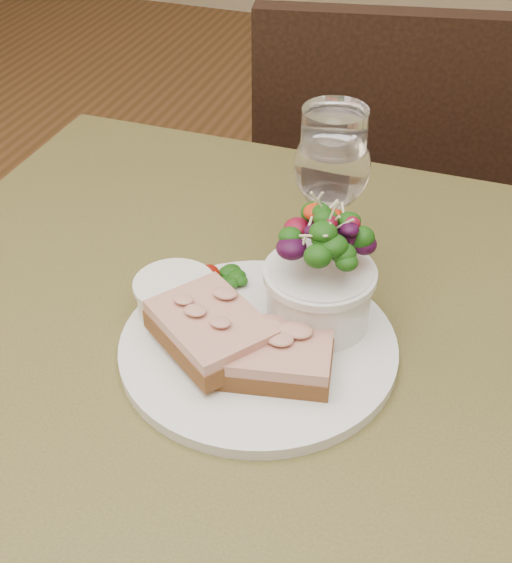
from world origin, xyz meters
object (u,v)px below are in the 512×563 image
(dinner_plate, at_px, (258,347))
(wine_glass, at_px, (332,171))
(cafe_table, at_px, (242,421))
(salad_bowl, at_px, (320,271))
(chair_far, at_px, (370,286))
(sandwich_front, at_px, (274,355))
(sandwich_back, at_px, (211,329))
(ramekin, at_px, (175,295))

(dinner_plate, xyz_separation_m, wine_glass, (0.03, 0.14, 0.12))
(cafe_table, bearing_deg, dinner_plate, 2.49)
(cafe_table, bearing_deg, salad_bowl, 40.19)
(chair_far, bearing_deg, dinner_plate, 79.77)
(chair_far, relative_size, salad_bowl, 7.09)
(dinner_plate, relative_size, sandwich_front, 2.26)
(sandwich_front, relative_size, wine_glass, 0.66)
(sandwich_back, bearing_deg, ramekin, 179.59)
(salad_bowl, relative_size, wine_glass, 0.73)
(cafe_table, xyz_separation_m, dinner_plate, (0.02, 0.00, 0.11))
(ramekin, relative_size, salad_bowl, 0.58)
(salad_bowl, distance_m, wine_glass, 0.11)
(dinner_plate, height_order, sandwich_back, sandwich_back)
(sandwich_back, bearing_deg, dinner_plate, 65.13)
(dinner_plate, xyz_separation_m, sandwich_front, (0.02, -0.03, 0.02))
(dinner_plate, bearing_deg, ramekin, 169.50)
(dinner_plate, relative_size, wine_glass, 1.50)
(sandwich_back, relative_size, salad_bowl, 1.08)
(ramekin, bearing_deg, dinner_plate, -10.50)
(chair_far, xyz_separation_m, salad_bowl, (0.06, -0.67, 0.53))
(dinner_plate, height_order, ramekin, ramekin)
(dinner_plate, relative_size, salad_bowl, 2.07)
(cafe_table, distance_m, chair_far, 0.81)
(cafe_table, xyz_separation_m, sandwich_back, (-0.02, -0.02, 0.14))
(chair_far, relative_size, sandwich_back, 6.57)
(dinner_plate, distance_m, sandwich_front, 0.04)
(sandwich_front, bearing_deg, wine_glass, 78.64)
(chair_far, relative_size, dinner_plate, 3.42)
(ramekin, bearing_deg, cafe_table, -13.44)
(ramekin, bearing_deg, wine_glass, 47.38)
(chair_far, distance_m, ramekin, 0.86)
(sandwich_front, bearing_deg, sandwich_back, 164.86)
(cafe_table, height_order, wine_glass, wine_glass)
(salad_bowl, bearing_deg, sandwich_back, -138.53)
(chair_far, relative_size, ramekin, 12.17)
(sandwich_front, distance_m, sandwich_back, 0.06)
(salad_bowl, bearing_deg, chair_far, 95.12)
(ramekin, xyz_separation_m, salad_bowl, (0.14, 0.03, 0.04))
(dinner_plate, bearing_deg, chair_far, 91.36)
(cafe_table, distance_m, sandwich_back, 0.14)
(dinner_plate, relative_size, sandwich_back, 1.92)
(chair_far, relative_size, wine_glass, 5.14)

